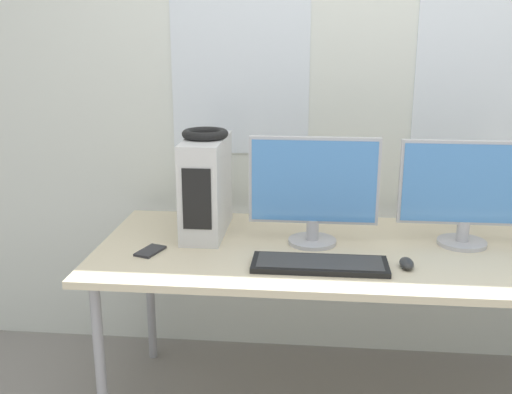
{
  "coord_description": "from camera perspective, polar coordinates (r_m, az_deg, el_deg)",
  "views": [
    {
      "loc": [
        -0.21,
        -1.82,
        1.56
      ],
      "look_at": [
        -0.43,
        0.42,
        0.93
      ],
      "focal_mm": 42.0,
      "sensor_mm": 36.0,
      "label": 1
    }
  ],
  "objects": [
    {
      "name": "wall_back",
      "position": [
        2.81,
        9.97,
        11.15
      ],
      "size": [
        8.0,
        0.07,
        2.7
      ],
      "color": "silver",
      "rests_on": "ground_plane"
    },
    {
      "name": "monitor_main",
      "position": [
        2.36,
        5.51,
        0.85
      ],
      "size": [
        0.51,
        0.19,
        0.43
      ],
      "color": "#B7B7BC",
      "rests_on": "desk"
    },
    {
      "name": "headphones",
      "position": [
        2.46,
        -4.87,
        6.02
      ],
      "size": [
        0.19,
        0.19,
        0.04
      ],
      "color": "black",
      "rests_on": "pc_tower"
    },
    {
      "name": "pc_tower",
      "position": [
        2.51,
        -4.76,
        1.05
      ],
      "size": [
        0.16,
        0.41,
        0.4
      ],
      "color": "silver",
      "rests_on": "desk"
    },
    {
      "name": "cell_phone",
      "position": [
        2.36,
        -10.04,
        -5.09
      ],
      "size": [
        0.11,
        0.14,
        0.01
      ],
      "rotation": [
        0.0,
        0.0,
        -0.32
      ],
      "color": "#232328",
      "rests_on": "desk"
    },
    {
      "name": "desk",
      "position": [
        2.41,
        10.16,
        -5.88
      ],
      "size": [
        2.1,
        0.85,
        0.73
      ],
      "color": "beige",
      "rests_on": "ground_plane"
    },
    {
      "name": "mouse",
      "position": [
        2.24,
        14.15,
        -6.14
      ],
      "size": [
        0.05,
        0.1,
        0.03
      ],
      "color": "#2D2D2D",
      "rests_on": "desk"
    },
    {
      "name": "monitor_right_near",
      "position": [
        2.48,
        19.45,
        0.6
      ],
      "size": [
        0.53,
        0.19,
        0.42
      ],
      "color": "#B7B7BC",
      "rests_on": "desk"
    },
    {
      "name": "keyboard",
      "position": [
        2.19,
        6.09,
        -6.38
      ],
      "size": [
        0.49,
        0.18,
        0.02
      ],
      "color": "black",
      "rests_on": "desk"
    }
  ]
}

